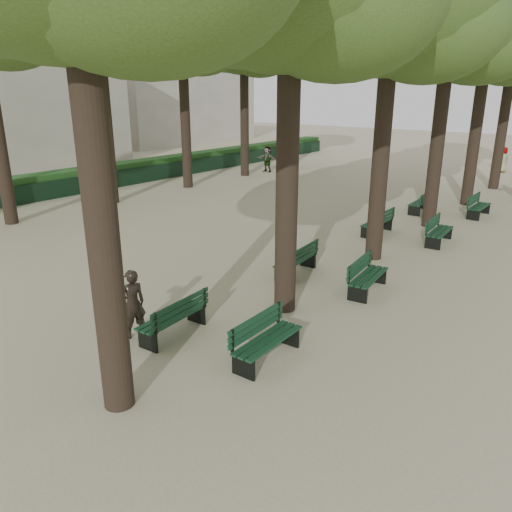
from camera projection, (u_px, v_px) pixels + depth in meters
The scene contains 21 objects.
ground at pixel (151, 336), 11.03m from camera, with size 120.00×120.00×0.00m, color tan.
tree_central_3 at pixel (452, 15), 17.43m from camera, with size 6.00×6.00×9.95m.
tree_central_4 at pixel (490, 28), 21.17m from camera, with size 6.00×6.00×9.95m.
tree_far_2 at pixel (97, 16), 21.41m from camera, with size 6.00×6.00×10.45m.
tree_far_3 at pixel (181, 27), 25.15m from camera, with size 6.00×6.00×10.45m.
tree_far_4 at pixel (244, 35), 28.88m from camera, with size 6.00×6.00×10.45m.
tree_far_5 at pixel (292, 41), 32.62m from camera, with size 6.00×6.00×10.45m.
bench_left_0 at pixel (173, 324), 10.98m from camera, with size 0.71×1.84×0.92m.
bench_left_1 at pixel (296, 266), 14.61m from camera, with size 0.74×1.85×0.92m.
bench_left_2 at pixel (377, 227), 18.70m from camera, with size 0.57×1.80×0.92m.
bench_left_3 at pixel (420, 206), 21.99m from camera, with size 0.65×1.82×0.92m.
bench_right_0 at pixel (267, 348), 9.98m from camera, with size 0.62×1.82×0.92m.
bench_right_1 at pixel (368, 282), 13.35m from camera, with size 0.78×1.85×0.92m.
bench_right_2 at pixel (439, 236), 17.54m from camera, with size 0.71×1.84×0.92m.
bench_right_3 at pixel (479, 210), 21.24m from camera, with size 0.57×1.80×0.92m.
man_with_map at pixel (132, 304), 10.77m from camera, with size 0.68×0.69×1.56m.
pedestrian_e at pixel (267, 159), 32.58m from camera, with size 1.53×0.33×1.65m, color #262628.
pedestrian_d at pixel (503, 160), 32.33m from camera, with size 0.80×0.33×1.64m, color #262628.
fence at pixel (124, 178), 27.86m from camera, with size 0.08×42.00×0.90m, color black.
hedge at pixel (116, 174), 28.22m from camera, with size 1.20×42.00×1.20m, color #1A4A19.
building_far at pixel (161, 106), 51.58m from camera, with size 12.00×16.00×7.00m, color #B7B2A3.
Camera 1 is at (7.91, -6.37, 5.20)m, focal length 35.00 mm.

